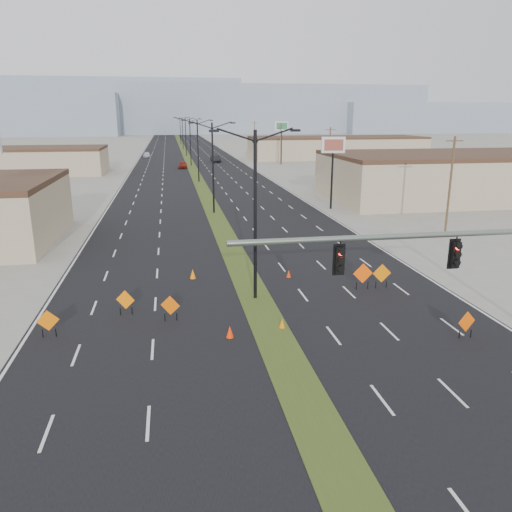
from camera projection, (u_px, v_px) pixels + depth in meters
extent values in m
plane|color=gray|center=(308.00, 408.00, 19.07)|extent=(600.00, 600.00, 0.00)
cube|color=black|center=(190.00, 164.00, 113.89)|extent=(25.00, 400.00, 0.02)
cube|color=#364819|center=(190.00, 164.00, 113.89)|extent=(2.00, 400.00, 0.04)
cube|color=tan|center=(23.00, 162.00, 93.81)|extent=(30.00, 14.00, 4.50)
cube|color=tan|center=(464.00, 177.00, 66.55)|extent=(36.00, 18.00, 5.50)
cube|color=tan|center=(336.00, 148.00, 128.90)|extent=(44.00, 16.00, 5.00)
cube|color=#8895A9|center=(240.00, 110.00, 306.24)|extent=(220.00, 50.00, 28.00)
cube|color=#8895A9|center=(458.00, 118.00, 321.03)|extent=(160.00, 50.00, 18.00)
cube|color=#8895A9|center=(126.00, 106.00, 313.20)|extent=(140.00, 50.00, 32.00)
cylinder|color=slate|center=(423.00, 235.00, 20.16)|extent=(16.00, 0.24, 0.24)
cube|color=black|center=(340.00, 260.00, 19.83)|extent=(0.50, 0.28, 1.30)
sphere|color=#FF0C05|center=(341.00, 253.00, 19.58)|extent=(0.22, 0.22, 0.22)
cube|color=black|center=(455.00, 254.00, 20.64)|extent=(0.50, 0.28, 1.30)
sphere|color=#FF0C05|center=(458.00, 247.00, 20.40)|extent=(0.22, 0.22, 0.22)
cylinder|color=black|center=(255.00, 218.00, 29.09)|extent=(0.20, 0.20, 10.00)
cube|color=black|center=(214.00, 131.00, 27.36)|extent=(0.55, 0.24, 0.14)
cube|color=black|center=(295.00, 130.00, 28.12)|extent=(0.55, 0.24, 0.14)
cylinder|color=black|center=(213.00, 169.00, 55.64)|extent=(0.20, 0.20, 10.00)
cube|color=black|center=(191.00, 123.00, 53.91)|extent=(0.55, 0.24, 0.14)
cube|color=black|center=(233.00, 123.00, 54.66)|extent=(0.55, 0.24, 0.14)
cylinder|color=black|center=(198.00, 151.00, 82.18)|extent=(0.20, 0.20, 10.00)
cube|color=black|center=(183.00, 120.00, 80.46)|extent=(0.55, 0.24, 0.14)
cube|color=black|center=(211.00, 120.00, 81.21)|extent=(0.55, 0.24, 0.14)
cylinder|color=black|center=(190.00, 143.00, 108.73)|extent=(0.20, 0.20, 10.00)
cube|color=black|center=(179.00, 119.00, 107.01)|extent=(0.55, 0.24, 0.14)
cube|color=black|center=(200.00, 119.00, 107.76)|extent=(0.55, 0.24, 0.14)
cylinder|color=black|center=(186.00, 137.00, 135.28)|extent=(0.20, 0.20, 10.00)
cube|color=black|center=(176.00, 118.00, 133.55)|extent=(0.55, 0.24, 0.14)
cube|color=black|center=(194.00, 118.00, 134.31)|extent=(0.55, 0.24, 0.14)
cylinder|color=black|center=(183.00, 133.00, 161.83)|extent=(0.20, 0.20, 10.00)
cube|color=black|center=(175.00, 118.00, 160.10)|extent=(0.55, 0.24, 0.14)
cube|color=black|center=(189.00, 118.00, 160.85)|extent=(0.55, 0.24, 0.14)
cylinder|color=black|center=(180.00, 131.00, 188.37)|extent=(0.20, 0.20, 10.00)
cube|color=black|center=(174.00, 117.00, 186.65)|extent=(0.55, 0.24, 0.14)
cube|color=black|center=(186.00, 117.00, 187.40)|extent=(0.55, 0.24, 0.14)
cylinder|color=#4C3823|center=(450.00, 188.00, 44.82)|extent=(0.20, 0.20, 9.00)
cube|color=#4C3823|center=(455.00, 141.00, 43.71)|extent=(1.60, 0.10, 0.10)
cylinder|color=#4C3823|center=(329.00, 157.00, 78.01)|extent=(0.20, 0.20, 9.00)
cube|color=#4C3823|center=(330.00, 130.00, 76.89)|extent=(1.60, 0.10, 0.10)
cylinder|color=#4C3823|center=(281.00, 144.00, 111.19)|extent=(0.20, 0.20, 9.00)
cube|color=#4C3823|center=(281.00, 125.00, 110.07)|extent=(1.60, 0.10, 0.10)
cylinder|color=#4C3823|center=(255.00, 138.00, 144.38)|extent=(0.20, 0.20, 9.00)
cube|color=#4C3823|center=(255.00, 123.00, 143.26)|extent=(1.60, 0.10, 0.10)
imported|color=maroon|center=(183.00, 165.00, 104.45)|extent=(2.03, 4.40, 1.46)
imported|color=black|center=(216.00, 159.00, 118.21)|extent=(2.22, 4.95, 1.58)
imported|color=silver|center=(147.00, 155.00, 131.45)|extent=(1.86, 4.44, 1.28)
cube|color=orange|center=(48.00, 321.00, 24.87)|extent=(1.08, 0.22, 1.09)
cylinder|color=black|center=(43.00, 333.00, 25.00)|extent=(0.05, 0.05, 0.45)
cylinder|color=black|center=(56.00, 333.00, 25.11)|extent=(0.05, 0.05, 0.45)
cube|color=orange|center=(125.00, 300.00, 27.66)|extent=(1.03, 0.43, 1.09)
cylinder|color=black|center=(120.00, 312.00, 27.79)|extent=(0.05, 0.05, 0.45)
cylinder|color=black|center=(132.00, 311.00, 27.89)|extent=(0.05, 0.05, 0.45)
cube|color=#E95C04|center=(170.00, 305.00, 26.86)|extent=(1.03, 0.43, 1.09)
cylinder|color=black|center=(165.00, 317.00, 26.99)|extent=(0.05, 0.05, 0.45)
cylinder|color=black|center=(177.00, 317.00, 27.09)|extent=(0.05, 0.05, 0.45)
cube|color=#FF5005|center=(363.00, 273.00, 31.68)|extent=(1.31, 0.06, 1.31)
cylinder|color=black|center=(357.00, 286.00, 31.84)|extent=(0.05, 0.05, 0.54)
cylinder|color=black|center=(368.00, 285.00, 31.96)|extent=(0.05, 0.05, 0.54)
cube|color=#F15205|center=(467.00, 322.00, 24.76)|extent=(1.05, 0.31, 1.07)
cylinder|color=black|center=(459.00, 334.00, 24.90)|extent=(0.05, 0.05, 0.45)
cylinder|color=black|center=(471.00, 334.00, 25.00)|extent=(0.05, 0.05, 0.45)
cube|color=orange|center=(382.00, 273.00, 31.93)|extent=(1.22, 0.06, 1.22)
cylinder|color=black|center=(376.00, 285.00, 32.08)|extent=(0.05, 0.05, 0.51)
cylinder|color=black|center=(386.00, 284.00, 32.20)|extent=(0.05, 0.05, 0.51)
cone|color=orange|center=(282.00, 323.00, 26.07)|extent=(0.36, 0.36, 0.56)
cone|color=#F63105|center=(230.00, 332.00, 24.98)|extent=(0.51, 0.51, 0.64)
cone|color=red|center=(289.00, 274.00, 34.28)|extent=(0.36, 0.36, 0.53)
cone|color=orange|center=(193.00, 274.00, 34.02)|extent=(0.51, 0.51, 0.68)
cylinder|color=black|center=(332.00, 180.00, 58.65)|extent=(0.24, 0.24, 6.92)
cube|color=white|center=(333.00, 145.00, 57.55)|extent=(2.75, 0.72, 1.82)
cube|color=#964132|center=(334.00, 145.00, 57.36)|extent=(2.17, 0.35, 1.27)
cylinder|color=black|center=(281.00, 146.00, 113.61)|extent=(0.24, 0.24, 7.80)
cube|color=white|center=(282.00, 126.00, 112.38)|extent=(2.98, 1.50, 2.05)
cube|color=#34824E|center=(282.00, 126.00, 112.19)|extent=(2.29, 0.99, 1.44)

